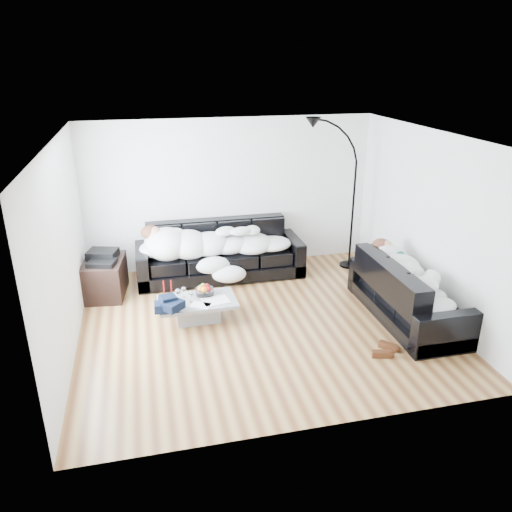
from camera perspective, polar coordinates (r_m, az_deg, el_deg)
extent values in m
plane|color=brown|center=(7.19, 0.55, -7.55)|extent=(5.00, 5.00, 0.00)
cube|color=silver|center=(8.75, -2.93, 7.08)|extent=(5.00, 0.02, 2.60)
cube|color=silver|center=(6.55, -21.17, 0.44)|extent=(0.02, 4.50, 2.60)
cube|color=silver|center=(7.61, 19.25, 3.58)|extent=(0.02, 4.50, 2.60)
plane|color=white|center=(6.33, 0.64, 13.42)|extent=(5.00, 5.00, 0.00)
cube|color=black|center=(8.49, -4.16, 0.59)|extent=(2.79, 0.97, 0.91)
cube|color=black|center=(7.43, 17.03, -3.81)|extent=(0.91, 2.13, 0.86)
ellipsoid|color=#0C584A|center=(7.81, 14.55, 0.06)|extent=(0.42, 0.38, 0.20)
cube|color=#939699|center=(7.21, -6.69, -6.16)|extent=(1.11, 0.66, 0.32)
cylinder|color=white|center=(7.24, -5.89, -3.84)|extent=(0.27, 0.27, 0.16)
cylinder|color=white|center=(7.20, -8.28, -4.12)|extent=(0.07, 0.07, 0.16)
cylinder|color=white|center=(7.10, -8.91, -4.42)|extent=(0.09, 0.09, 0.19)
cylinder|color=white|center=(7.05, -7.39, -4.59)|extent=(0.09, 0.09, 0.18)
cylinder|color=maroon|center=(7.26, -10.49, -3.71)|extent=(0.06, 0.06, 0.24)
cylinder|color=maroon|center=(7.28, -9.66, -3.61)|extent=(0.05, 0.05, 0.23)
cube|color=silver|center=(7.09, -4.65, -5.06)|extent=(0.41, 0.34, 0.01)
cube|color=silver|center=(6.98, -6.37, -5.58)|extent=(0.33, 0.29, 0.01)
cube|color=black|center=(8.20, -16.88, -2.37)|extent=(0.69, 0.92, 0.59)
cube|color=black|center=(8.07, -17.15, -0.04)|extent=(0.52, 0.45, 0.13)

